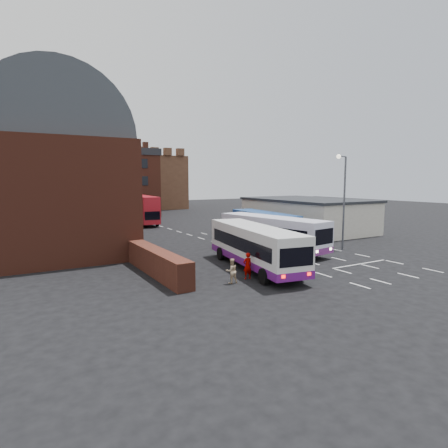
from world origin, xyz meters
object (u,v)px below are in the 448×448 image
bus_blue (264,223)px  pedestrian_red (247,266)px  street_lamp (343,193)px  pedestrian_beige (232,271)px  bus_white_outbound (255,244)px  bus_red_double (143,209)px  bus_white_inbound (272,231)px

bus_blue → pedestrian_red: bearing=55.7°
street_lamp → pedestrian_beige: (-15.07, -4.51, -4.62)m
pedestrian_beige → bus_white_outbound: bearing=-138.5°
bus_blue → bus_white_outbound: bearing=56.5°
bus_white_outbound → pedestrian_beige: bus_white_outbound is taller
bus_blue → pedestrian_red: bus_blue is taller
bus_red_double → bus_white_inbound: bearing=102.4°
bus_white_inbound → bus_red_double: bearing=-90.5°
bus_blue → bus_red_double: (-7.37, 20.72, 0.48)m
bus_red_double → pedestrian_beige: bus_red_double is taller
bus_white_inbound → pedestrian_beige: size_ratio=7.45×
bus_blue → pedestrian_red: (-11.28, -13.44, -0.89)m
bus_white_outbound → pedestrian_beige: bearing=-135.0°
bus_white_outbound → pedestrian_red: bearing=-124.3°
bus_white_outbound → bus_blue: (9.15, 11.21, -0.11)m
bus_red_double → pedestrian_red: bus_red_double is taller
bus_red_double → pedestrian_beige: bearing=85.5°
bus_blue → pedestrian_beige: (-12.77, -13.81, -0.98)m
bus_white_outbound → pedestrian_red: bus_white_outbound is taller
bus_white_outbound → bus_white_inbound: (5.56, 5.12, 0.01)m
bus_white_outbound → bus_red_double: 31.98m
bus_red_double → pedestrian_beige: (-5.40, -34.53, -1.46)m
street_lamp → pedestrian_red: size_ratio=4.96×
bus_blue → pedestrian_beige: size_ratio=6.94×
bus_white_outbound → pedestrian_red: 3.24m
bus_red_double → pedestrian_red: 34.41m
bus_white_inbound → bus_blue: size_ratio=1.07×
bus_white_outbound → bus_red_double: bus_red_double is taller
bus_white_inbound → bus_blue: (3.59, 6.09, -0.12)m
bus_white_inbound → pedestrian_red: bus_white_inbound is taller
bus_white_outbound → bus_white_inbound: size_ratio=0.99×
bus_blue → street_lamp: (2.30, -9.30, 3.64)m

